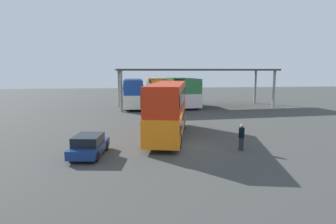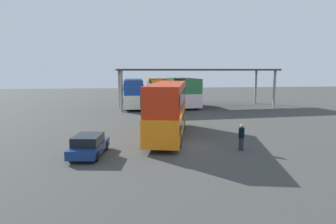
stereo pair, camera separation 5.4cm
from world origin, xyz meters
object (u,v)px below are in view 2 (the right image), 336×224
(parked_hatchback, at_px, (89,145))
(double_decker_mid_row, at_px, (158,92))
(double_decker_far_right, at_px, (183,91))
(double_decker_main, at_px, (168,108))
(pedestrian_waiting, at_px, (241,137))
(double_decker_near_canopy, at_px, (133,92))

(parked_hatchback, xyz_separation_m, double_decker_mid_row, (6.66, 23.54, 1.59))
(parked_hatchback, height_order, double_decker_far_right, double_decker_far_right)
(double_decker_main, xyz_separation_m, double_decker_mid_row, (1.04, 18.77, -0.09))
(parked_hatchback, bearing_deg, pedestrian_waiting, -81.04)
(pedestrian_waiting, bearing_deg, double_decker_mid_row, -106.35)
(double_decker_main, distance_m, parked_hatchback, 7.56)
(parked_hatchback, relative_size, double_decker_far_right, 0.40)
(double_decker_far_right, bearing_deg, parked_hatchback, 149.88)
(double_decker_far_right, bearing_deg, double_decker_near_canopy, 80.24)
(double_decker_near_canopy, bearing_deg, pedestrian_waiting, -164.11)
(double_decker_near_canopy, distance_m, double_decker_mid_row, 3.65)
(double_decker_near_canopy, xyz_separation_m, pedestrian_waiting, (6.73, -24.73, -1.31))
(parked_hatchback, relative_size, pedestrian_waiting, 2.33)
(double_decker_far_right, bearing_deg, pedestrian_waiting, 171.88)
(parked_hatchback, height_order, double_decker_near_canopy, double_decker_near_canopy)
(double_decker_mid_row, distance_m, double_decker_far_right, 3.83)
(double_decker_main, height_order, double_decker_near_canopy, double_decker_main)
(parked_hatchback, xyz_separation_m, double_decker_far_right, (10.40, 24.38, 1.61))
(pedestrian_waiting, bearing_deg, double_decker_near_canopy, -99.03)
(double_decker_mid_row, relative_size, pedestrian_waiting, 6.40)
(double_decker_mid_row, bearing_deg, double_decker_near_canopy, 71.51)
(double_decker_far_right, bearing_deg, double_decker_mid_row, 95.59)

